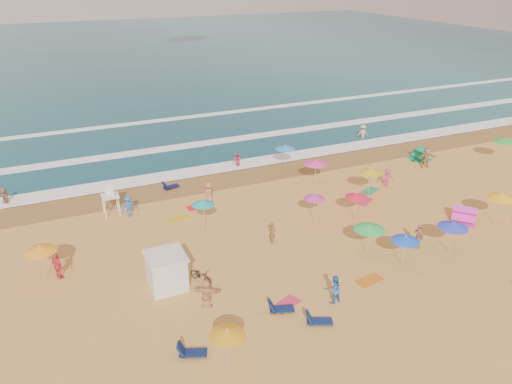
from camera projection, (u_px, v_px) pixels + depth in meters
name	position (u px, v px, depth m)	size (l,w,h in m)	color
ground	(259.00, 256.00, 31.79)	(220.00, 220.00, 0.00)	gold
ocean	(89.00, 55.00, 101.54)	(220.00, 140.00, 0.18)	#0C4756
wet_sand	(199.00, 184.00, 42.17)	(220.00, 220.00, 0.00)	olive
surf_foam	(171.00, 150.00, 49.45)	(200.00, 18.70, 0.05)	white
cabana	(167.00, 272.00, 28.33)	(2.00, 2.00, 2.00)	silver
cabana_roof	(165.00, 256.00, 27.89)	(2.20, 2.20, 0.12)	silver
bicycle	(201.00, 275.00, 29.03)	(0.56, 1.61, 0.85)	black
lifeguard_stand	(111.00, 202.00, 36.53)	(1.20, 1.20, 2.10)	white
beach_umbrellas	(270.00, 220.00, 31.67)	(60.37, 25.38, 0.79)	orange
loungers	(332.00, 267.00, 30.30)	(59.55, 23.01, 0.34)	#0E1E46
towels	(245.00, 278.00, 29.50)	(38.71, 20.87, 0.03)	#D55F1A
popup_tents	(439.00, 179.00, 41.55)	(8.13, 13.47, 1.20)	#E633BD
beachgoers	(246.00, 214.00, 35.24)	(43.59, 28.73, 2.13)	#C33055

